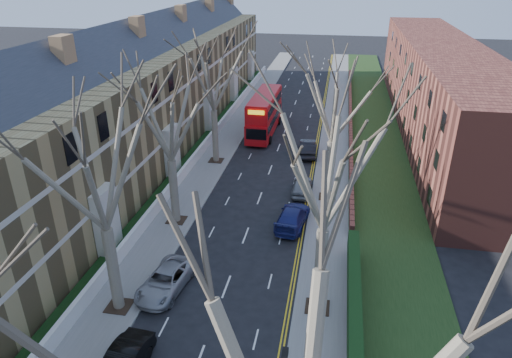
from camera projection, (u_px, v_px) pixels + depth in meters
The scene contains 16 objects.
pavement_left at pixel (237, 126), 56.01m from camera, with size 3.00×102.00×0.12m, color slate.
pavement_right at pixel (336, 132), 54.06m from camera, with size 3.00×102.00×0.12m, color slate.
terrace_left at pixel (148, 97), 47.79m from camera, with size 9.70×78.00×13.60m.
flats_right at pixel (438, 87), 53.63m from camera, with size 13.97×54.00×10.00m.
front_wall_left at pixel (206, 144), 48.93m from camera, with size 0.30×78.00×1.00m.
grass_verge_right at pixel (374, 134), 53.29m from camera, with size 6.00×102.00×0.06m.
tree_left_mid at pixel (95, 157), 22.57m from camera, with size 10.50×10.50×14.71m.
tree_left_far at pixel (167, 107), 31.59m from camera, with size 10.15×10.15×14.22m.
tree_left_dist at pixel (212, 67), 42.10m from camera, with size 10.50×10.50×14.71m.
tree_right_mid at pixel (328, 158), 22.49m from camera, with size 10.50×10.50×14.71m.
tree_right_far at pixel (335, 92), 35.06m from camera, with size 10.15×10.15×14.22m.
double_decker_bus at pixel (264, 115), 53.02m from camera, with size 2.86×10.87×4.54m.
car_left_far at pixel (166, 281), 27.88m from camera, with size 2.25×4.88×1.36m, color #95969A.
car_right_near at pixel (292, 217), 34.77m from camera, with size 2.03×5.01×1.45m, color navy.
car_right_mid at pixel (302, 186), 39.66m from camera, with size 1.63×4.06×1.38m, color gray.
car_right_far at pixel (308, 148), 47.55m from camera, with size 1.67×4.79×1.58m, color black.
Camera 1 is at (5.92, -13.06, 18.29)m, focal length 32.00 mm.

